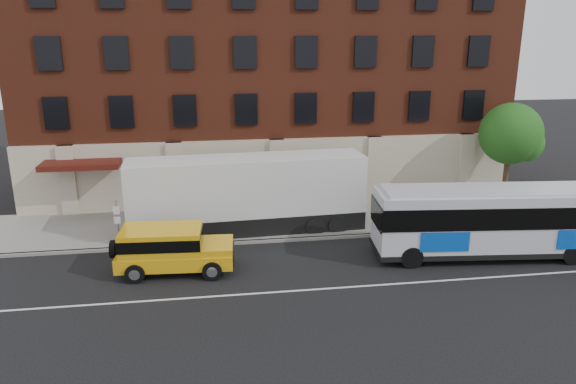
{
  "coord_description": "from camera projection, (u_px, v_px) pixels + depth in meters",
  "views": [
    {
      "loc": [
        -3.95,
        -19.3,
        10.21
      ],
      "look_at": [
        -0.26,
        5.5,
        2.77
      ],
      "focal_mm": 33.54,
      "sensor_mm": 36.0,
      "label": 1
    }
  ],
  "objects": [
    {
      "name": "shipping_container",
      "position": [
        247.0,
        196.0,
        28.1
      ],
      "size": [
        12.34,
        3.16,
        4.08
      ],
      "color": "black",
      "rests_on": "ground"
    },
    {
      "name": "city_bus",
      "position": [
        505.0,
        219.0,
        25.15
      ],
      "size": [
        12.39,
        3.78,
        3.34
      ],
      "color": "silver",
      "rests_on": "ground"
    },
    {
      "name": "street_tree",
      "position": [
        511.0,
        136.0,
        31.41
      ],
      "size": [
        3.6,
        3.6,
        6.2
      ],
      "color": "#34261A",
      "rests_on": "sidewalk"
    },
    {
      "name": "ground",
      "position": [
        314.0,
        295.0,
        21.76
      ],
      "size": [
        120.0,
        120.0,
        0.0
      ],
      "primitive_type": "plane",
      "color": "black",
      "rests_on": "ground"
    },
    {
      "name": "sidewalk",
      "position": [
        283.0,
        220.0,
        30.27
      ],
      "size": [
        60.0,
        6.0,
        0.15
      ],
      "primitive_type": "cube",
      "color": "gray",
      "rests_on": "ground"
    },
    {
      "name": "kerb",
      "position": [
        292.0,
        240.0,
        27.43
      ],
      "size": [
        60.0,
        0.25,
        0.15
      ],
      "primitive_type": "cube",
      "color": "gray",
      "rests_on": "ground"
    },
    {
      "name": "yellow_suv",
      "position": [
        170.0,
        247.0,
        23.62
      ],
      "size": [
        5.42,
        2.6,
        2.04
      ],
      "color": "#E7A711",
      "rests_on": "ground"
    },
    {
      "name": "building",
      "position": [
        266.0,
        74.0,
        35.64
      ],
      "size": [
        30.0,
        12.1,
        15.0
      ],
      "color": "maroon",
      "rests_on": "sidewalk"
    },
    {
      "name": "sign_pole",
      "position": [
        118.0,
        221.0,
        25.98
      ],
      "size": [
        0.3,
        0.2,
        2.5
      ],
      "color": "gray",
      "rests_on": "ground"
    },
    {
      "name": "lane_line",
      "position": [
        312.0,
        290.0,
        22.23
      ],
      "size": [
        60.0,
        0.12,
        0.01
      ],
      "primitive_type": "cube",
      "color": "silver",
      "rests_on": "ground"
    }
  ]
}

